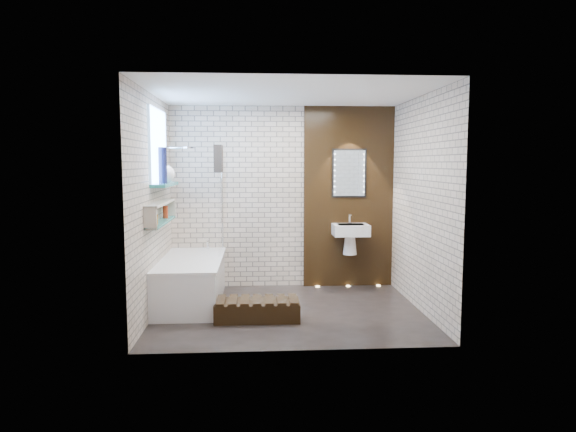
{
  "coord_description": "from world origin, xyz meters",
  "views": [
    {
      "loc": [
        -0.39,
        -6.0,
        1.79
      ],
      "look_at": [
        0.0,
        0.15,
        1.15
      ],
      "focal_mm": 31.67,
      "sensor_mm": 36.0,
      "label": 1
    }
  ],
  "objects": [
    {
      "name": "floor_uplights",
      "position": [
        0.95,
        1.2,
        0.01
      ],
      "size": [
        0.96,
        0.06,
        0.01
      ],
      "color": "#FFD899",
      "rests_on": "ground"
    },
    {
      "name": "towel",
      "position": [
        -0.87,
        0.62,
        1.85
      ],
      "size": [
        0.1,
        0.27,
        0.35
      ],
      "primitive_type": "cube",
      "color": "black",
      "rests_on": "bath_screen"
    },
    {
      "name": "bathtub",
      "position": [
        -1.22,
        0.45,
        0.29
      ],
      "size": [
        0.79,
        1.74,
        0.7
      ],
      "color": "white",
      "rests_on": "ground"
    },
    {
      "name": "clerestory_window",
      "position": [
        -1.57,
        0.35,
        1.9
      ],
      "size": [
        0.18,
        1.0,
        0.94
      ],
      "color": "#7FADE0",
      "rests_on": "room_shell"
    },
    {
      "name": "sill_vases",
      "position": [
        -1.5,
        0.31,
        1.69
      ],
      "size": [
        0.22,
        0.36,
        0.43
      ],
      "color": "white",
      "rests_on": "clerestory_window"
    },
    {
      "name": "walnut_step",
      "position": [
        -0.38,
        -0.3,
        0.11
      ],
      "size": [
        0.97,
        0.44,
        0.21
      ],
      "primitive_type": "cube",
      "rotation": [
        0.0,
        0.0,
        -0.01
      ],
      "color": "black",
      "rests_on": "ground"
    },
    {
      "name": "bath_screen",
      "position": [
        -0.87,
        0.89,
        1.28
      ],
      "size": [
        0.01,
        0.78,
        1.4
      ],
      "primitive_type": "cube",
      "color": "white",
      "rests_on": "bathtub"
    },
    {
      "name": "niche_bottles",
      "position": [
        -1.53,
        0.21,
        1.17
      ],
      "size": [
        0.06,
        0.71,
        0.16
      ],
      "color": "maroon",
      "rests_on": "display_niche"
    },
    {
      "name": "washbasin",
      "position": [
        0.95,
        1.07,
        0.79
      ],
      "size": [
        0.5,
        0.36,
        0.58
      ],
      "color": "white",
      "rests_on": "walnut_panel"
    },
    {
      "name": "walnut_panel",
      "position": [
        0.95,
        1.27,
        1.3
      ],
      "size": [
        1.3,
        0.06,
        2.6
      ],
      "primitive_type": "cube",
      "color": "black",
      "rests_on": "ground"
    },
    {
      "name": "display_niche",
      "position": [
        -1.53,
        0.15,
        1.2
      ],
      "size": [
        0.14,
        1.3,
        0.26
      ],
      "color": "teal",
      "rests_on": "room_shell"
    },
    {
      "name": "ground",
      "position": [
        0.0,
        0.0,
        0.0
      ],
      "size": [
        3.2,
        3.2,
        0.0
      ],
      "primitive_type": "plane",
      "color": "black",
      "rests_on": "ground"
    },
    {
      "name": "room_shell",
      "position": [
        0.0,
        0.0,
        1.3
      ],
      "size": [
        3.24,
        3.2,
        2.6
      ],
      "color": "#B1A08C",
      "rests_on": "ground"
    },
    {
      "name": "led_mirror",
      "position": [
        0.95,
        1.23,
        1.65
      ],
      "size": [
        0.5,
        0.02,
        0.7
      ],
      "color": "black",
      "rests_on": "walnut_panel"
    },
    {
      "name": "shower_head",
      "position": [
        -1.3,
        0.95,
        2.0
      ],
      "size": [
        0.18,
        0.18,
        0.02
      ],
      "primitive_type": "cylinder",
      "color": "silver",
      "rests_on": "room_shell"
    }
  ]
}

